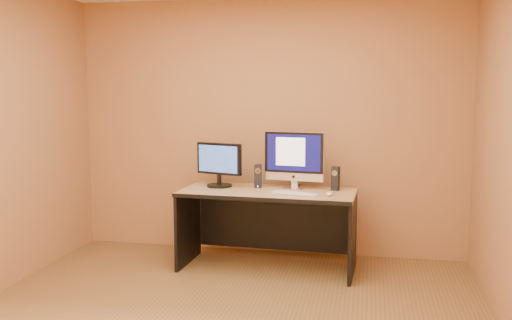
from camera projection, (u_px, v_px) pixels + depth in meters
name	position (u px, v px, depth m)	size (l,w,h in m)	color
walls	(218.00, 148.00, 3.90)	(4.00, 4.00, 2.60)	#9E653F
desk	(267.00, 230.00, 5.37)	(1.62, 0.71, 0.75)	tan
imac	(293.00, 160.00, 5.39)	(0.58, 0.21, 0.56)	silver
second_monitor	(219.00, 165.00, 5.51)	(0.49, 0.24, 0.43)	black
speaker_left	(258.00, 176.00, 5.47)	(0.07, 0.07, 0.22)	black
speaker_right	(335.00, 178.00, 5.33)	(0.07, 0.07, 0.22)	black
keyboard	(295.00, 194.00, 5.13)	(0.44, 0.12, 0.02)	silver
mouse	(329.00, 194.00, 5.08)	(0.06, 0.10, 0.04)	white
cable_a	(300.00, 187.00, 5.50)	(0.01, 0.01, 0.22)	black
cable_b	(298.00, 186.00, 5.56)	(0.01, 0.01, 0.18)	black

